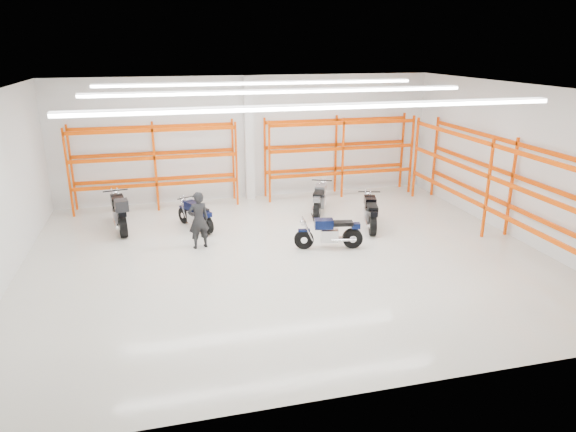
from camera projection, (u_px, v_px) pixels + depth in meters
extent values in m
plane|color=beige|center=(287.00, 256.00, 14.16)|extent=(14.00, 14.00, 0.00)
cube|color=white|center=(248.00, 138.00, 18.96)|extent=(14.00, 0.02, 4.50)
cube|color=white|center=(382.00, 270.00, 7.93)|extent=(14.00, 0.02, 4.50)
cube|color=white|center=(518.00, 163.00, 15.06)|extent=(0.02, 12.00, 4.50)
cube|color=white|center=(287.00, 89.00, 12.73)|extent=(14.00, 12.00, 0.02)
cube|color=white|center=(325.00, 107.00, 10.00)|extent=(10.00, 0.22, 0.10)
cube|color=white|center=(283.00, 91.00, 13.22)|extent=(10.00, 0.22, 0.10)
cube|color=white|center=(260.00, 83.00, 15.98)|extent=(10.00, 0.22, 0.10)
cylinder|color=black|center=(304.00, 239.00, 14.58)|extent=(0.57, 0.22, 0.56)
cylinder|color=black|center=(352.00, 238.00, 14.65)|extent=(0.60, 0.27, 0.58)
cylinder|color=silver|center=(304.00, 239.00, 14.58)|extent=(0.21, 0.16, 0.19)
cylinder|color=silver|center=(352.00, 238.00, 14.65)|extent=(0.24, 0.22, 0.20)
cube|color=#081032|center=(304.00, 230.00, 14.49)|extent=(0.36, 0.20, 0.06)
cube|color=#B7B7BC|center=(329.00, 235.00, 14.58)|extent=(0.54, 0.42, 0.35)
cube|color=#A5A5AA|center=(342.00, 238.00, 14.63)|extent=(0.66, 0.23, 0.07)
cube|color=#081032|center=(324.00, 224.00, 14.46)|extent=(0.57, 0.41, 0.26)
cube|color=black|center=(342.00, 223.00, 14.49)|extent=(0.66, 0.39, 0.11)
cube|color=#081032|center=(356.00, 226.00, 14.53)|extent=(0.28, 0.25, 0.15)
cylinder|color=black|center=(313.00, 217.00, 14.38)|extent=(0.16, 0.65, 0.03)
sphere|color=silver|center=(303.00, 222.00, 14.41)|extent=(0.18, 0.18, 0.18)
cylinder|color=silver|center=(344.00, 240.00, 14.49)|extent=(0.70, 0.21, 0.08)
cylinder|color=black|center=(117.00, 211.00, 16.87)|extent=(0.24, 0.67, 0.66)
cylinder|color=black|center=(123.00, 226.00, 15.45)|extent=(0.31, 0.70, 0.68)
cylinder|color=silver|center=(117.00, 211.00, 16.87)|extent=(0.19, 0.24, 0.22)
cylinder|color=silver|center=(123.00, 226.00, 15.45)|extent=(0.26, 0.27, 0.24)
cube|color=black|center=(116.00, 202.00, 16.77)|extent=(0.23, 0.41, 0.07)
cube|color=#B7B7BC|center=(120.00, 215.00, 16.09)|extent=(0.48, 0.63, 0.41)
cube|color=#A5A5AA|center=(122.00, 222.00, 15.76)|extent=(0.26, 0.78, 0.09)
cube|color=black|center=(117.00, 201.00, 16.13)|extent=(0.47, 0.66, 0.31)
cube|color=black|center=(120.00, 206.00, 15.60)|extent=(0.44, 0.77, 0.13)
cube|color=black|center=(122.00, 213.00, 15.23)|extent=(0.28, 0.32, 0.17)
cylinder|color=black|center=(115.00, 191.00, 16.37)|extent=(0.76, 0.17, 0.04)
sphere|color=silver|center=(115.00, 193.00, 16.71)|extent=(0.21, 0.21, 0.21)
cylinder|color=silver|center=(116.00, 224.00, 15.66)|extent=(0.23, 0.82, 0.10)
cube|color=black|center=(121.00, 205.00, 15.02)|extent=(0.44, 0.47, 0.33)
cylinder|color=black|center=(184.00, 215.00, 16.68)|extent=(0.34, 0.53, 0.54)
cylinder|color=black|center=(207.00, 225.00, 15.71)|extent=(0.40, 0.57, 0.56)
cylinder|color=silver|center=(184.00, 215.00, 16.68)|extent=(0.20, 0.22, 0.18)
cylinder|color=silver|center=(207.00, 225.00, 15.71)|extent=(0.25, 0.26, 0.20)
cube|color=#0A1038|center=(183.00, 207.00, 16.59)|extent=(0.27, 0.35, 0.05)
cube|color=#B7B7BC|center=(195.00, 217.00, 16.14)|extent=(0.50, 0.57, 0.34)
cube|color=#A5A5AA|center=(201.00, 223.00, 15.93)|extent=(0.39, 0.61, 0.07)
cube|color=#0A1038|center=(192.00, 206.00, 16.15)|extent=(0.50, 0.59, 0.25)
cube|color=black|center=(200.00, 209.00, 15.79)|extent=(0.51, 0.66, 0.11)
cube|color=#0A1038|center=(207.00, 214.00, 15.54)|extent=(0.28, 0.30, 0.14)
cylinder|color=black|center=(186.00, 197.00, 16.30)|extent=(0.58, 0.32, 0.03)
sphere|color=silver|center=(182.00, 200.00, 16.54)|extent=(0.17, 0.17, 0.17)
cylinder|color=silver|center=(198.00, 224.00, 15.81)|extent=(0.38, 0.64, 0.08)
cylinder|color=black|center=(322.00, 198.00, 18.39)|extent=(0.36, 0.60, 0.61)
cylinder|color=black|center=(317.00, 211.00, 16.97)|extent=(0.43, 0.65, 0.63)
cylinder|color=silver|center=(322.00, 198.00, 18.39)|extent=(0.21, 0.24, 0.20)
cylinder|color=silver|center=(317.00, 211.00, 16.97)|extent=(0.28, 0.29, 0.22)
cube|color=gray|center=(323.00, 190.00, 18.29)|extent=(0.29, 0.40, 0.06)
cube|color=#B7B7BC|center=(320.00, 201.00, 17.61)|extent=(0.55, 0.63, 0.39)
cube|color=#A5A5AA|center=(318.00, 207.00, 17.29)|extent=(0.41, 0.70, 0.08)
cube|color=gray|center=(321.00, 189.00, 17.66)|extent=(0.55, 0.66, 0.28)
cube|color=black|center=(319.00, 194.00, 17.13)|extent=(0.56, 0.74, 0.12)
cube|color=gray|center=(317.00, 199.00, 16.76)|extent=(0.31, 0.33, 0.16)
cylinder|color=black|center=(322.00, 180.00, 17.91)|extent=(0.66, 0.33, 0.04)
sphere|color=silver|center=(323.00, 183.00, 18.25)|extent=(0.19, 0.19, 0.19)
cylinder|color=silver|center=(313.00, 208.00, 17.28)|extent=(0.40, 0.73, 0.09)
cylinder|color=black|center=(367.00, 211.00, 17.04)|extent=(0.28, 0.61, 0.60)
cylinder|color=black|center=(373.00, 225.00, 15.61)|extent=(0.35, 0.65, 0.62)
cylinder|color=silver|center=(367.00, 211.00, 17.04)|extent=(0.19, 0.23, 0.20)
cylinder|color=silver|center=(373.00, 225.00, 15.61)|extent=(0.25, 0.27, 0.22)
cube|color=black|center=(368.00, 202.00, 16.94)|extent=(0.25, 0.39, 0.06)
cube|color=#B7B7BC|center=(370.00, 215.00, 16.26)|extent=(0.49, 0.60, 0.38)
cube|color=#A5A5AA|center=(371.00, 221.00, 15.93)|extent=(0.31, 0.71, 0.08)
cube|color=black|center=(370.00, 201.00, 16.31)|extent=(0.48, 0.63, 0.28)
cube|color=black|center=(372.00, 207.00, 15.78)|extent=(0.47, 0.72, 0.12)
cube|color=black|center=(374.00, 213.00, 15.40)|extent=(0.28, 0.31, 0.16)
cylinder|color=black|center=(369.00, 192.00, 16.56)|extent=(0.69, 0.23, 0.04)
sphere|color=silver|center=(368.00, 194.00, 16.90)|extent=(0.19, 0.19, 0.19)
cylinder|color=silver|center=(366.00, 222.00, 15.90)|extent=(0.30, 0.75, 0.09)
imported|color=black|center=(199.00, 220.00, 14.49)|extent=(0.69, 0.53, 1.66)
cube|color=white|center=(249.00, 139.00, 18.79)|extent=(0.32, 0.32, 4.50)
cube|color=#DE3E00|center=(72.00, 168.00, 17.66)|extent=(0.07, 0.07, 3.00)
cube|color=#DE3E00|center=(68.00, 173.00, 16.92)|extent=(0.07, 0.07, 3.00)
cube|color=#DE3E00|center=(155.00, 164.00, 18.30)|extent=(0.07, 0.07, 3.00)
cube|color=#DE3E00|center=(155.00, 169.00, 17.57)|extent=(0.07, 0.07, 3.00)
cube|color=#DE3E00|center=(233.00, 160.00, 18.95)|extent=(0.07, 0.07, 3.00)
cube|color=#DE3E00|center=(236.00, 164.00, 18.21)|extent=(0.07, 0.07, 3.00)
cube|color=#DE3E00|center=(157.00, 179.00, 18.48)|extent=(5.60, 0.07, 0.12)
cube|color=#DE3E00|center=(157.00, 185.00, 17.75)|extent=(5.60, 0.07, 0.12)
cube|color=#DE3E00|center=(154.00, 153.00, 18.18)|extent=(5.60, 0.07, 0.12)
cube|color=#DE3E00|center=(154.00, 158.00, 17.45)|extent=(5.60, 0.07, 0.12)
cube|color=#DE3E00|center=(152.00, 127.00, 17.88)|extent=(5.60, 0.07, 0.12)
cube|color=#DE3E00|center=(152.00, 130.00, 17.15)|extent=(5.60, 0.07, 0.12)
cube|color=#DE3E00|center=(265.00, 158.00, 19.23)|extent=(0.07, 0.07, 3.00)
cube|color=#DE3E00|center=(269.00, 162.00, 18.49)|extent=(0.07, 0.07, 3.00)
cube|color=#DE3E00|center=(336.00, 154.00, 19.87)|extent=(0.07, 0.07, 3.00)
cube|color=#DE3E00|center=(343.00, 158.00, 19.14)|extent=(0.07, 0.07, 3.00)
cube|color=#DE3E00|center=(402.00, 151.00, 20.52)|extent=(0.07, 0.07, 3.00)
cube|color=#DE3E00|center=(411.00, 155.00, 19.78)|extent=(0.07, 0.07, 3.00)
cube|color=#DE3E00|center=(335.00, 168.00, 20.05)|extent=(5.60, 0.07, 0.12)
cube|color=#DE3E00|center=(342.00, 173.00, 19.32)|extent=(5.60, 0.07, 0.12)
cube|color=#DE3E00|center=(336.00, 145.00, 19.75)|extent=(5.60, 0.07, 0.12)
cube|color=#DE3E00|center=(343.00, 148.00, 19.02)|extent=(5.60, 0.07, 0.12)
cube|color=#DE3E00|center=(337.00, 120.00, 19.45)|extent=(5.60, 0.07, 0.12)
cube|color=#DE3E00|center=(344.00, 123.00, 18.72)|extent=(5.60, 0.07, 0.12)
cube|color=#DE3E00|center=(511.00, 187.00, 15.27)|extent=(0.07, 0.07, 3.00)
cube|color=#DE3E00|center=(488.00, 189.00, 15.09)|extent=(0.07, 0.07, 3.00)
cube|color=#DE3E00|center=(435.00, 157.00, 19.41)|extent=(0.07, 0.07, 3.00)
cube|color=#DE3E00|center=(415.00, 158.00, 19.22)|extent=(0.07, 0.07, 3.00)
cube|color=#DE3E00|center=(509.00, 205.00, 15.45)|extent=(0.07, 9.00, 0.12)
cube|color=#DE3E00|center=(485.00, 207.00, 15.27)|extent=(0.07, 9.00, 0.12)
cube|color=#DE3E00|center=(513.00, 175.00, 15.15)|extent=(0.07, 9.00, 0.12)
cube|color=#DE3E00|center=(489.00, 177.00, 14.97)|extent=(0.07, 9.00, 0.12)
cube|color=#DE3E00|center=(518.00, 144.00, 14.85)|extent=(0.07, 9.00, 0.12)
cube|color=#DE3E00|center=(493.00, 145.00, 14.67)|extent=(0.07, 9.00, 0.12)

